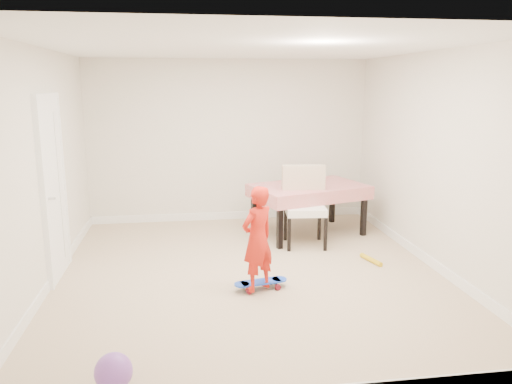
{
  "coord_description": "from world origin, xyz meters",
  "views": [
    {
      "loc": [
        -0.74,
        -5.54,
        2.21
      ],
      "look_at": [
        0.1,
        0.2,
        0.95
      ],
      "focal_mm": 35.0,
      "sensor_mm": 36.0,
      "label": 1
    }
  ],
  "objects": [
    {
      "name": "ground",
      "position": [
        0.0,
        0.0,
        0.0
      ],
      "size": [
        5.0,
        5.0,
        0.0
      ],
      "primitive_type": "plane",
      "color": "tan",
      "rests_on": "ground"
    },
    {
      "name": "ceiling",
      "position": [
        0.0,
        0.0,
        2.58
      ],
      "size": [
        4.5,
        5.0,
        0.04
      ],
      "primitive_type": "cube",
      "color": "white",
      "rests_on": "wall_back"
    },
    {
      "name": "wall_back",
      "position": [
        0.0,
        2.48,
        1.3
      ],
      "size": [
        4.5,
        0.04,
        2.6
      ],
      "primitive_type": "cube",
      "color": "silver",
      "rests_on": "ground"
    },
    {
      "name": "wall_front",
      "position": [
        0.0,
        -2.48,
        1.3
      ],
      "size": [
        4.5,
        0.04,
        2.6
      ],
      "primitive_type": "cube",
      "color": "silver",
      "rests_on": "ground"
    },
    {
      "name": "wall_left",
      "position": [
        -2.23,
        0.0,
        1.3
      ],
      "size": [
        0.04,
        5.0,
        2.6
      ],
      "primitive_type": "cube",
      "color": "silver",
      "rests_on": "ground"
    },
    {
      "name": "wall_right",
      "position": [
        2.23,
        0.0,
        1.3
      ],
      "size": [
        0.04,
        5.0,
        2.6
      ],
      "primitive_type": "cube",
      "color": "silver",
      "rests_on": "ground"
    },
    {
      "name": "door",
      "position": [
        -2.22,
        0.3,
        1.02
      ],
      "size": [
        0.11,
        0.94,
        2.11
      ],
      "primitive_type": "cube",
      "color": "white",
      "rests_on": "ground"
    },
    {
      "name": "baseboard_back",
      "position": [
        0.0,
        2.49,
        0.06
      ],
      "size": [
        4.5,
        0.02,
        0.12
      ],
      "primitive_type": "cube",
      "color": "white",
      "rests_on": "ground"
    },
    {
      "name": "baseboard_left",
      "position": [
        -2.24,
        0.0,
        0.06
      ],
      "size": [
        0.02,
        5.0,
        0.12
      ],
      "primitive_type": "cube",
      "color": "white",
      "rests_on": "ground"
    },
    {
      "name": "baseboard_right",
      "position": [
        2.24,
        0.0,
        0.06
      ],
      "size": [
        0.02,
        5.0,
        0.12
      ],
      "primitive_type": "cube",
      "color": "white",
      "rests_on": "ground"
    },
    {
      "name": "dining_table",
      "position": [
        1.08,
        1.47,
        0.38
      ],
      "size": [
        1.83,
        1.44,
        0.75
      ],
      "primitive_type": null,
      "rotation": [
        0.0,
        0.0,
        0.3
      ],
      "color": "#B60920",
      "rests_on": "ground"
    },
    {
      "name": "dining_chair",
      "position": [
        0.9,
        0.96,
        0.55
      ],
      "size": [
        0.66,
        0.73,
        1.1
      ],
      "primitive_type": null,
      "rotation": [
        0.0,
        0.0,
        -0.1
      ],
      "color": "white",
      "rests_on": "ground"
    },
    {
      "name": "skateboard",
      "position": [
        0.06,
        -0.46,
        0.05
      ],
      "size": [
        0.63,
        0.33,
        0.09
      ],
      "primitive_type": null,
      "rotation": [
        0.0,
        0.0,
        0.19
      ],
      "color": "blue",
      "rests_on": "ground"
    },
    {
      "name": "child",
      "position": [
        0.01,
        -0.54,
        0.57
      ],
      "size": [
        0.5,
        0.46,
        1.14
      ],
      "primitive_type": "imported",
      "rotation": [
        0.0,
        0.0,
        3.76
      ],
      "color": "red",
      "rests_on": "ground"
    },
    {
      "name": "balloon",
      "position": [
        -1.3,
        -2.12,
        0.14
      ],
      "size": [
        0.28,
        0.28,
        0.28
      ],
      "primitive_type": "sphere",
      "color": "purple",
      "rests_on": "ground"
    },
    {
      "name": "foam_toy",
      "position": [
        1.57,
        0.18,
        0.03
      ],
      "size": [
        0.17,
        0.4,
        0.06
      ],
      "primitive_type": "cylinder",
      "rotation": [
        1.57,
        0.0,
        0.28
      ],
      "color": "gold",
      "rests_on": "ground"
    }
  ]
}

